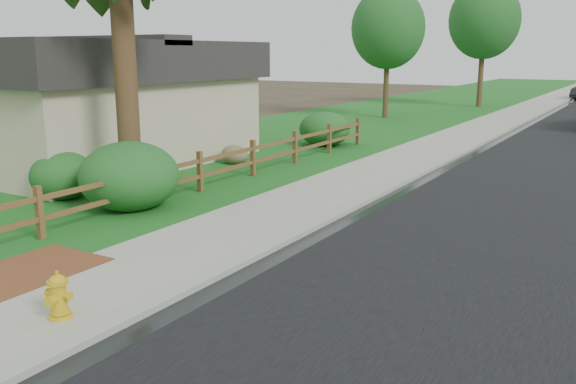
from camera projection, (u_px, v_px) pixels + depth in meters
The scene contains 16 objects.
ground at pixel (170, 284), 9.58m from camera, with size 120.00×120.00×0.00m, color #322B1B.
curb at pixel (550, 109), 38.55m from camera, with size 0.40×90.00×0.12m, color gray.
wet_gutter at pixel (555, 110), 38.39m from camera, with size 0.50×90.00×0.00m, color black.
sidewalk at pixel (528, 108), 39.21m from camera, with size 2.20×90.00×0.10m, color gray.
grass_strip at pixel (498, 107), 40.17m from camera, with size 1.60×90.00×0.06m, color #17521A.
lawn_near at pixel (421, 104), 42.80m from camera, with size 9.00×90.00×0.04m, color #17521A.
brick_patch at pixel (24, 274), 9.84m from camera, with size 1.60×2.40×0.11m, color brown.
ranch_fence at pixel (228, 163), 16.59m from camera, with size 0.12×16.92×1.10m.
house at pixel (61, 97), 20.50m from camera, with size 10.60×9.60×4.05m.
fire_hydrant at pixel (59, 297), 8.07m from camera, with size 0.43×0.35×0.66m.
boulder at pixel (235, 155), 19.65m from camera, with size 0.96×0.72×0.64m, color brown.
shrub_a at pixel (63, 176), 14.98m from camera, with size 1.59×1.59×1.19m, color #1B4C1C.
shrub_b at pixel (129, 176), 13.91m from camera, with size 2.27×2.27×1.59m, color #1B4C1C.
shrub_d at pixel (325, 129), 23.44m from camera, with size 1.96×1.96×1.34m, color #1B4C1C.
tree_near_left at pixel (388, 28), 32.53m from camera, with size 3.93×3.93×6.97m.
tree_mid_left at pixel (484, 20), 39.01m from camera, with size 4.49×4.49×8.04m.
Camera 1 is at (6.26, -6.74, 3.56)m, focal length 38.00 mm.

